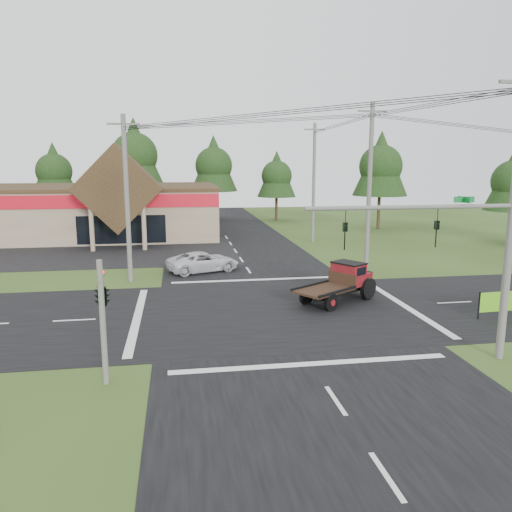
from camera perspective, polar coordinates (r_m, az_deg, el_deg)
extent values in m
plane|color=#304418|center=(25.99, 2.26, -6.33)|extent=(120.00, 120.00, 0.00)
cube|color=black|center=(25.98, 2.26, -6.31)|extent=(12.00, 120.00, 0.02)
cube|color=black|center=(25.98, 2.26, -6.30)|extent=(120.00, 12.00, 0.02)
cube|color=black|center=(44.96, -20.54, 0.28)|extent=(28.00, 14.00, 0.02)
cube|color=#8D745F|center=(55.73, -20.52, 4.75)|extent=(30.00, 15.00, 5.00)
cube|color=#312014|center=(55.55, -20.69, 7.37)|extent=(30.40, 15.40, 0.30)
cube|color=#B10D1C|center=(48.25, -22.39, 5.72)|extent=(30.00, 0.12, 1.20)
cube|color=#312014|center=(46.21, -15.46, 7.44)|extent=(7.78, 4.00, 7.78)
cylinder|color=#8D745F|center=(45.12, -18.26, 3.01)|extent=(0.40, 0.40, 4.00)
cylinder|color=#8D745F|center=(44.62, -12.67, 3.21)|extent=(0.40, 0.40, 4.00)
cube|color=black|center=(47.52, -15.10, 2.93)|extent=(8.00, 0.08, 2.60)
cylinder|color=#595651|center=(21.32, 26.76, -1.56)|extent=(0.24, 0.24, 7.00)
cylinder|color=#595651|center=(18.90, 17.45, 5.35)|extent=(8.00, 0.16, 0.16)
imported|color=black|center=(19.47, 19.93, 2.38)|extent=(0.16, 0.20, 1.00)
imported|color=black|center=(18.05, 10.14, 2.24)|extent=(0.16, 0.20, 1.00)
cube|color=#0C6626|center=(19.85, 22.70, 5.97)|extent=(0.80, 0.04, 0.22)
cylinder|color=#595651|center=(17.90, -17.10, -7.35)|extent=(0.20, 0.20, 4.40)
imported|color=black|center=(17.70, -17.28, -2.52)|extent=(0.53, 2.48, 1.00)
sphere|color=#FF0C0C|center=(17.81, -17.24, -1.79)|extent=(0.18, 0.18, 0.18)
cylinder|color=#595651|center=(21.03, 27.21, 3.78)|extent=(0.30, 0.30, 11.00)
cylinder|color=#595651|center=(32.61, -14.53, 6.21)|extent=(0.30, 0.30, 10.50)
cube|color=#595651|center=(32.60, -14.92, 14.38)|extent=(2.00, 0.12, 0.12)
cylinder|color=#595651|center=(34.89, 12.81, 7.38)|extent=(0.30, 0.30, 11.50)
cube|color=#595651|center=(34.99, 13.17, 15.82)|extent=(2.00, 0.12, 0.12)
cylinder|color=#595651|center=(48.17, 6.61, 8.23)|extent=(0.30, 0.30, 11.20)
cube|color=#595651|center=(48.22, 6.74, 14.17)|extent=(2.00, 0.12, 0.12)
cylinder|color=#332316|center=(68.32, -21.81, 5.00)|extent=(0.36, 0.36, 3.50)
cone|color=black|center=(68.08, -22.11, 9.23)|extent=(5.60, 5.60, 6.60)
sphere|color=black|center=(68.08, -22.09, 8.98)|extent=(4.40, 4.40, 4.40)
cylinder|color=#332316|center=(65.79, -13.48, 5.74)|extent=(0.36, 0.36, 4.55)
cone|color=black|center=(65.58, -13.73, 11.46)|extent=(7.28, 7.28, 8.58)
sphere|color=black|center=(65.58, -13.71, 11.12)|extent=(5.72, 5.72, 5.72)
cylinder|color=#332316|center=(66.79, -4.77, 5.76)|extent=(0.36, 0.36, 3.85)
cone|color=black|center=(66.55, -4.85, 10.53)|extent=(6.16, 6.16, 7.26)
sphere|color=black|center=(66.55, -4.84, 10.25)|extent=(4.84, 4.84, 4.84)
cylinder|color=#332316|center=(65.92, 2.34, 5.42)|extent=(0.36, 0.36, 3.15)
cone|color=black|center=(65.66, 2.37, 9.37)|extent=(5.04, 5.04, 5.94)
sphere|color=black|center=(65.67, 2.37, 9.14)|extent=(3.96, 3.96, 3.96)
cylinder|color=#332316|center=(59.26, 13.84, 4.87)|extent=(0.36, 0.36, 3.85)
cone|color=black|center=(58.99, 14.08, 10.25)|extent=(6.16, 6.16, 7.26)
sphere|color=black|center=(58.99, 14.06, 9.93)|extent=(4.84, 4.84, 4.84)
cylinder|color=#332316|center=(52.77, 26.96, 2.96)|extent=(0.36, 0.36, 3.15)
imported|color=silver|center=(35.30, -6.06, -0.65)|extent=(5.55, 3.89, 1.41)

